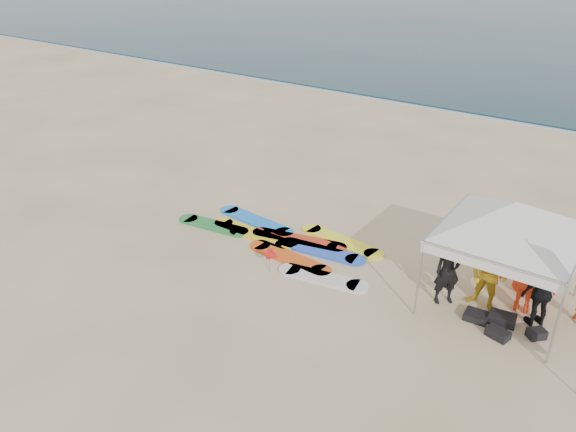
# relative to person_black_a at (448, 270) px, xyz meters

# --- Properties ---
(ground) EXTENTS (120.00, 120.00, 0.00)m
(ground) POSITION_rel_person_black_a_xyz_m (-3.66, -3.04, -0.84)
(ground) COLOR beige
(ground) RESTS_ON ground
(shoreline_foam) EXTENTS (160.00, 1.20, 0.01)m
(shoreline_foam) POSITION_rel_person_black_a_xyz_m (-3.66, 15.16, -0.84)
(shoreline_foam) COLOR silver
(shoreline_foam) RESTS_ON ground
(person_black_a) EXTENTS (0.72, 0.71, 1.68)m
(person_black_a) POSITION_rel_person_black_a_xyz_m (0.00, 0.00, 0.00)
(person_black_a) COLOR black
(person_black_a) RESTS_ON ground
(person_yellow) EXTENTS (0.97, 0.83, 1.76)m
(person_yellow) POSITION_rel_person_black_a_xyz_m (0.82, 0.24, 0.04)
(person_yellow) COLOR gold
(person_yellow) RESTS_ON ground
(person_orange_a) EXTENTS (1.19, 0.69, 1.83)m
(person_orange_a) POSITION_rel_person_black_a_xyz_m (1.54, 0.71, 0.08)
(person_orange_a) COLOR red
(person_orange_a) RESTS_ON ground
(person_black_b) EXTENTS (0.96, 0.95, 1.63)m
(person_black_b) POSITION_rel_person_black_a_xyz_m (1.93, 0.34, -0.03)
(person_black_b) COLOR black
(person_black_b) RESTS_ON ground
(person_orange_b) EXTENTS (0.96, 0.75, 1.72)m
(person_orange_b) POSITION_rel_person_black_a_xyz_m (1.43, 1.50, 0.02)
(person_orange_b) COLOR red
(person_orange_b) RESTS_ON ground
(canopy_tent) EXTENTS (3.91, 3.91, 2.95)m
(canopy_tent) POSITION_rel_person_black_a_xyz_m (1.03, 0.55, 1.73)
(canopy_tent) COLOR #A5A5A8
(canopy_tent) RESTS_ON ground
(marker_pennant) EXTENTS (0.28, 0.28, 0.64)m
(marker_pennant) POSITION_rel_person_black_a_xyz_m (-3.90, -1.26, -0.34)
(marker_pennant) COLOR #A5A5A8
(marker_pennant) RESTS_ON ground
(gear_pile) EXTENTS (1.70, 0.95, 0.22)m
(gear_pile) POSITION_rel_person_black_a_xyz_m (1.32, -0.23, -0.74)
(gear_pile) COLOR black
(gear_pile) RESTS_ON ground
(surfboard_spread) EXTENTS (5.83, 2.65, 0.07)m
(surfboard_spread) POSITION_rel_person_black_a_xyz_m (-4.50, 0.13, -0.80)
(surfboard_spread) COLOR red
(surfboard_spread) RESTS_ON ground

